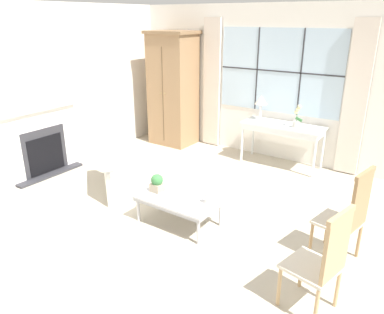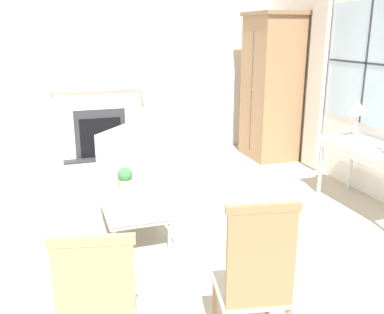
# 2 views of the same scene
# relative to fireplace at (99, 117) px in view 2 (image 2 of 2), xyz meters

# --- Properties ---
(ground_plane) EXTENTS (14.00, 14.00, 0.00)m
(ground_plane) POSITION_rel_fireplace_xyz_m (2.91, 0.05, -0.69)
(ground_plane) COLOR #B2A893
(wall_left) EXTENTS (0.06, 7.20, 2.80)m
(wall_left) POSITION_rel_fireplace_xyz_m (-0.12, 0.65, 0.71)
(wall_left) COLOR silver
(wall_left) RESTS_ON ground_plane
(fireplace) EXTENTS (0.34, 1.45, 2.07)m
(fireplace) POSITION_rel_fireplace_xyz_m (0.00, 0.00, 0.00)
(fireplace) COLOR #2D2D33
(fireplace) RESTS_ON ground_plane
(armoire) EXTENTS (0.95, 0.73, 2.31)m
(armoire) POSITION_rel_fireplace_xyz_m (0.80, 2.66, 0.47)
(armoire) COLOR #93704C
(armoire) RESTS_ON ground_plane
(console_table) EXTENTS (1.43, 0.55, 0.77)m
(console_table) POSITION_rel_fireplace_xyz_m (3.21, 2.72, -0.00)
(console_table) COLOR silver
(console_table) RESTS_ON ground_plane
(table_lamp) EXTENTS (0.23, 0.23, 0.46)m
(table_lamp) POSITION_rel_fireplace_xyz_m (2.72, 2.80, 0.42)
(table_lamp) COLOR silver
(table_lamp) RESTS_ON console_table
(armchair_upholstered) EXTENTS (1.31, 1.30, 0.82)m
(armchair_upholstered) POSITION_rel_fireplace_xyz_m (1.70, 0.36, -0.41)
(armchair_upholstered) COLOR silver
(armchair_upholstered) RESTS_ON ground_plane
(side_chair_wooden) EXTENTS (0.51, 0.51, 1.11)m
(side_chair_wooden) POSITION_rel_fireplace_xyz_m (4.91, 0.37, -0.08)
(side_chair_wooden) COLOR beige
(side_chair_wooden) RESTS_ON ground_plane
(accent_chair_wooden) EXTENTS (0.52, 0.52, 1.07)m
(accent_chair_wooden) POSITION_rel_fireplace_xyz_m (4.91, -0.56, -0.10)
(accent_chair_wooden) COLOR beige
(accent_chair_wooden) RESTS_ON ground_plane
(coffee_table) EXTENTS (1.06, 0.62, 0.37)m
(coffee_table) POSITION_rel_fireplace_xyz_m (2.92, -0.02, -0.35)
(coffee_table) COLOR #BCBCC1
(coffee_table) RESTS_ON ground_plane
(potted_plant_small) EXTENTS (0.16, 0.16, 0.24)m
(potted_plant_small) POSITION_rel_fireplace_xyz_m (2.57, -0.02, -0.19)
(potted_plant_small) COLOR tan
(potted_plant_small) RESTS_ON coffee_table
(pillar_candle) EXTENTS (0.12, 0.12, 0.15)m
(pillar_candle) POSITION_rel_fireplace_xyz_m (3.32, 0.07, -0.25)
(pillar_candle) COLOR silver
(pillar_candle) RESTS_ON coffee_table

